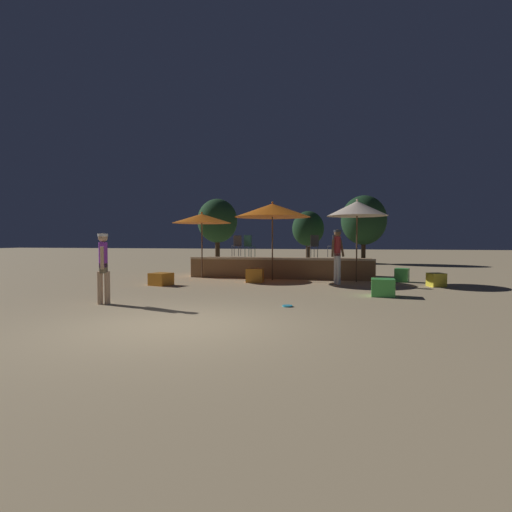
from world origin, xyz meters
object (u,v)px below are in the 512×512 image
at_px(cube_seat_2, 436,280).
at_px(background_tree_0, 308,229).
at_px(bistro_chair_2, 237,244).
at_px(background_tree_2, 217,221).
at_px(cube_seat_1, 161,279).
at_px(person_1, 337,253).
at_px(cube_seat_4, 383,287).
at_px(frisbee_disc, 287,306).
at_px(bistro_chair_3, 314,244).
at_px(bistro_chair_1, 249,244).
at_px(cube_seat_3, 255,275).
at_px(bistro_chair_0, 335,244).
at_px(patio_umbrella_1, 357,209).
at_px(person_0, 103,264).
at_px(cube_seat_0, 402,275).
at_px(patio_umbrella_0, 202,219).
at_px(patio_umbrella_2, 272,210).
at_px(background_tree_1, 364,220).

xyz_separation_m(cube_seat_2, background_tree_0, (-5.48, 13.67, 2.09)).
height_order(bistro_chair_2, background_tree_2, background_tree_2).
distance_m(cube_seat_1, person_1, 6.10).
bearing_deg(background_tree_0, cube_seat_4, -77.70).
height_order(frisbee_disc, background_tree_2, background_tree_2).
bearing_deg(background_tree_2, bistro_chair_3, -46.92).
bearing_deg(bistro_chair_3, bistro_chair_1, -29.84).
bearing_deg(cube_seat_3, cube_seat_2, -0.28).
height_order(bistro_chair_0, bistro_chair_2, same).
xyz_separation_m(patio_umbrella_1, person_1, (-0.67, -0.94, -1.57)).
distance_m(person_0, bistro_chair_0, 9.72).
bearing_deg(cube_seat_2, patio_umbrella_1, 159.63).
height_order(cube_seat_1, person_0, person_0).
distance_m(cube_seat_0, person_0, 10.32).
relative_size(patio_umbrella_0, cube_seat_4, 4.19).
distance_m(patio_umbrella_0, patio_umbrella_2, 2.96).
xyz_separation_m(cube_seat_1, cube_seat_2, (9.00, 1.64, 0.02)).
relative_size(patio_umbrella_2, bistro_chair_0, 3.32).
bearing_deg(cube_seat_4, cube_seat_3, 146.91).
bearing_deg(patio_umbrella_2, bistro_chair_0, 37.38).
relative_size(patio_umbrella_1, bistro_chair_0, 3.36).
bearing_deg(frisbee_disc, patio_umbrella_1, 74.20).
relative_size(cube_seat_3, person_1, 0.34).
bearing_deg(cube_seat_0, bistro_chair_1, 173.75).
bearing_deg(cube_seat_4, cube_seat_2, 54.88).
relative_size(cube_seat_3, bistro_chair_3, 0.72).
height_order(cube_seat_3, person_1, person_1).
xyz_separation_m(bistro_chair_0, bistro_chair_2, (-4.18, 0.09, 0.00)).
distance_m(person_1, bistro_chair_2, 5.14).
height_order(bistro_chair_2, background_tree_0, background_tree_0).
bearing_deg(cube_seat_2, patio_umbrella_2, 171.04).
distance_m(cube_seat_0, background_tree_1, 11.76).
bearing_deg(cube_seat_2, frisbee_disc, -130.10).
bearing_deg(person_1, background_tree_1, 138.02).
relative_size(bistro_chair_2, bistro_chair_3, 1.00).
distance_m(person_0, background_tree_1, 19.62).
bearing_deg(cube_seat_1, bistro_chair_2, 71.47).
xyz_separation_m(patio_umbrella_1, bistro_chair_3, (-1.65, 1.12, -1.30)).
bearing_deg(bistro_chair_1, cube_seat_1, 77.77).
bearing_deg(bistro_chair_3, bistro_chair_0, -176.57).
bearing_deg(bistro_chair_0, bistro_chair_3, -11.54).
distance_m(bistro_chair_3, background_tree_0, 11.73).
bearing_deg(patio_umbrella_0, bistro_chair_2, 56.53).
xyz_separation_m(bistro_chair_2, background_tree_1, (5.73, 10.03, 1.43)).
bearing_deg(cube_seat_0, bistro_chair_3, 167.18).
distance_m(frisbee_disc, background_tree_0, 18.85).
distance_m(bistro_chair_0, bistro_chair_1, 3.52).
xyz_separation_m(cube_seat_3, bistro_chair_2, (-1.41, 2.69, 1.12)).
relative_size(cube_seat_0, person_0, 0.34).
bearing_deg(cube_seat_3, bistro_chair_0, 43.23).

